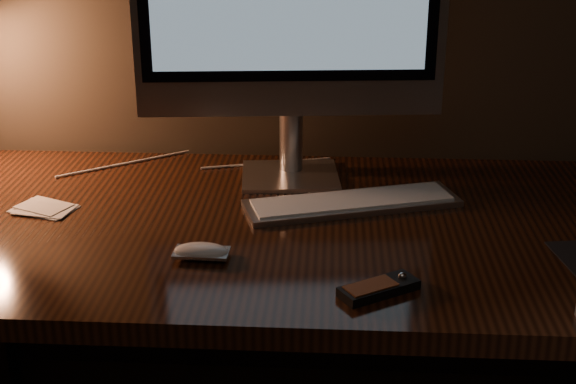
# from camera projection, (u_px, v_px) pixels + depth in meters

# --- Properties ---
(desk) EXTENTS (1.60, 0.75, 0.75)m
(desk) POSITION_uv_depth(u_px,v_px,m) (290.00, 266.00, 1.61)
(desk) COLOR #33180B
(desk) RESTS_ON ground
(keyboard) EXTENTS (0.43, 0.24, 0.02)m
(keyboard) POSITION_uv_depth(u_px,v_px,m) (352.00, 202.00, 1.56)
(keyboard) COLOR silver
(keyboard) RESTS_ON desk
(mouse) EXTENTS (0.10, 0.05, 0.02)m
(mouse) POSITION_uv_depth(u_px,v_px,m) (201.00, 253.00, 1.35)
(mouse) COLOR white
(mouse) RESTS_ON desk
(media_remote) EXTENTS (0.13, 0.11, 0.02)m
(media_remote) POSITION_uv_depth(u_px,v_px,m) (379.00, 288.00, 1.24)
(media_remote) COLOR black
(media_remote) RESTS_ON desk
(papers) EXTENTS (0.13, 0.11, 0.01)m
(papers) POSITION_uv_depth(u_px,v_px,m) (44.00, 208.00, 1.55)
(papers) COLOR white
(papers) RESTS_ON desk
(cable) EXTENTS (0.56, 0.26, 0.01)m
(cable) POSITION_uv_depth(u_px,v_px,m) (195.00, 165.00, 1.77)
(cable) COLOR white
(cable) RESTS_ON desk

